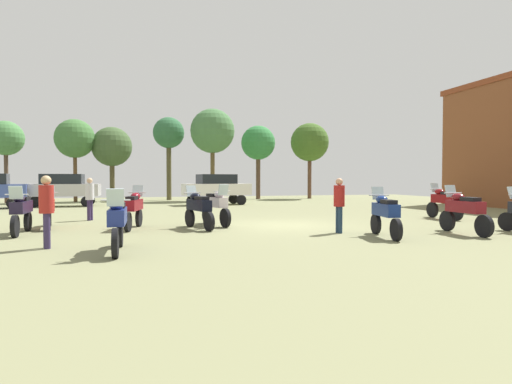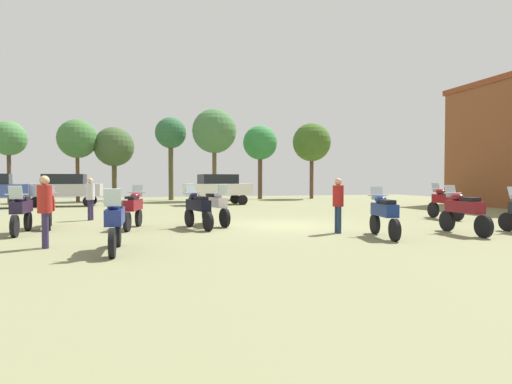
# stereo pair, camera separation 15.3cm
# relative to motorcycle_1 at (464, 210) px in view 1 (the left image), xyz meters

# --- Properties ---
(ground_plane) EXTENTS (44.00, 52.00, 0.02)m
(ground_plane) POSITION_rel_motorcycle_1_xyz_m (-4.52, 3.76, -0.75)
(ground_plane) COLOR #7B7C55
(motorcycle_1) EXTENTS (0.62, 2.28, 1.50)m
(motorcycle_1) POSITION_rel_motorcycle_1_xyz_m (0.00, 0.00, 0.00)
(motorcycle_1) COLOR black
(motorcycle_1) RESTS_ON ground
(motorcycle_2) EXTENTS (0.83, 2.11, 1.46)m
(motorcycle_2) POSITION_rel_motorcycle_1_xyz_m (-7.67, 3.52, -0.02)
(motorcycle_2) COLOR black
(motorcycle_2) RESTS_ON ground
(motorcycle_3) EXTENTS (0.69, 2.20, 1.45)m
(motorcycle_3) POSITION_rel_motorcycle_1_xyz_m (-12.59, 5.08, -0.02)
(motorcycle_3) COLOR black
(motorcycle_3) RESTS_ON ground
(motorcycle_4) EXTENTS (0.74, 2.15, 1.47)m
(motorcycle_4) POSITION_rel_motorcycle_1_xyz_m (-9.78, 4.05, -0.01)
(motorcycle_4) COLOR black
(motorcycle_4) RESTS_ON ground
(motorcycle_6) EXTENTS (0.62, 2.18, 1.51)m
(motorcycle_6) POSITION_rel_motorcycle_1_xyz_m (2.83, 4.31, 0.00)
(motorcycle_6) COLOR black
(motorcycle_6) RESTS_ON ground
(motorcycle_7) EXTENTS (0.62, 2.23, 1.48)m
(motorcycle_7) POSITION_rel_motorcycle_1_xyz_m (-10.07, -0.55, -0.01)
(motorcycle_7) COLOR black
(motorcycle_7) RESTS_ON ground
(motorcycle_8) EXTENTS (0.62, 2.25, 1.49)m
(motorcycle_8) POSITION_rel_motorcycle_1_xyz_m (-13.06, 3.53, -0.00)
(motorcycle_8) COLOR black
(motorcycle_8) RESTS_ON ground
(motorcycle_9) EXTENTS (0.70, 2.11, 1.45)m
(motorcycle_9) POSITION_rel_motorcycle_1_xyz_m (-2.73, 0.03, -0.02)
(motorcycle_9) COLOR black
(motorcycle_9) RESTS_ON ground
(motorcycle_10) EXTENTS (0.80, 2.13, 1.51)m
(motorcycle_10) POSITION_rel_motorcycle_1_xyz_m (-6.92, 4.36, 0.00)
(motorcycle_10) COLOR black
(motorcycle_10) RESTS_ON ground
(car_1) EXTENTS (4.52, 2.43, 2.00)m
(car_1) POSITION_rel_motorcycle_1_xyz_m (-4.73, 16.55, 0.43)
(car_1) COLOR black
(car_1) RESTS_ON ground
(car_3) EXTENTS (4.33, 1.88, 2.00)m
(car_3) POSITION_rel_motorcycle_1_xyz_m (-14.19, 17.48, 0.43)
(car_3) COLOR black
(car_3) RESTS_ON ground
(person_1) EXTENTS (0.45, 0.45, 1.74)m
(person_1) POSITION_rel_motorcycle_1_xyz_m (-11.55, 7.57, 0.28)
(person_1) COLOR #31244C
(person_1) RESTS_ON ground
(person_2) EXTENTS (0.36, 0.36, 1.72)m
(person_2) POSITION_rel_motorcycle_1_xyz_m (-3.59, 1.23, 0.26)
(person_2) COLOR #1E334C
(person_2) RESTS_ON ground
(person_3) EXTENTS (0.43, 0.43, 1.77)m
(person_3) POSITION_rel_motorcycle_1_xyz_m (-11.76, 0.48, 0.30)
(person_3) COLOR #32274D
(person_3) RESTS_ON ground
(tree_1) EXTENTS (2.50, 2.50, 6.68)m
(tree_1) POSITION_rel_motorcycle_1_xyz_m (-7.32, 23.85, 4.56)
(tree_1) COLOR brown
(tree_1) RESTS_ON ground
(tree_2) EXTENTS (2.44, 2.44, 5.80)m
(tree_2) POSITION_rel_motorcycle_1_xyz_m (-18.70, 22.61, 3.79)
(tree_2) COLOR brown
(tree_2) RESTS_ON ground
(tree_3) EXTENTS (2.87, 2.87, 6.12)m
(tree_3) POSITION_rel_motorcycle_1_xyz_m (-14.21, 22.83, 3.92)
(tree_3) COLOR brown
(tree_3) RESTS_ON ground
(tree_4) EXTENTS (3.46, 3.46, 7.18)m
(tree_4) POSITION_rel_motorcycle_1_xyz_m (-4.09, 21.91, 4.68)
(tree_4) COLOR brown
(tree_4) RESTS_ON ground
(tree_5) EXTENTS (3.01, 3.01, 5.68)m
(tree_5) POSITION_rel_motorcycle_1_xyz_m (-11.64, 23.25, 3.40)
(tree_5) COLOR brown
(tree_5) RESTS_ON ground
(tree_6) EXTENTS (3.29, 3.29, 6.52)m
(tree_6) POSITION_rel_motorcycle_1_xyz_m (4.59, 23.08, 4.11)
(tree_6) COLOR brown
(tree_6) RESTS_ON ground
(tree_7) EXTENTS (2.88, 2.88, 6.20)m
(tree_7) POSITION_rel_motorcycle_1_xyz_m (0.06, 23.45, 3.96)
(tree_7) COLOR brown
(tree_7) RESTS_ON ground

